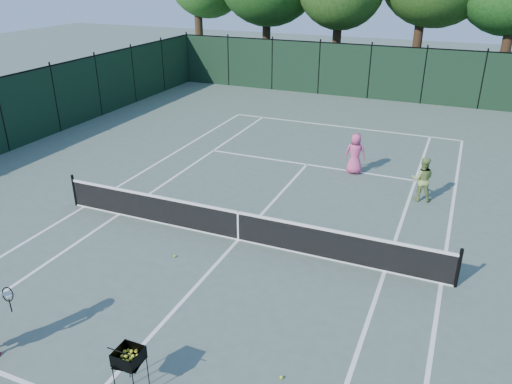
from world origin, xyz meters
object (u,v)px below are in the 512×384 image
at_px(loose_ball_near_cart, 281,377).
at_px(loose_ball_midcourt, 175,256).
at_px(player_green, 422,179).
at_px(player_pink, 355,154).
at_px(ball_hopper, 129,357).

bearing_deg(loose_ball_near_cart, loose_ball_midcourt, 144.55).
bearing_deg(player_green, loose_ball_midcourt, 38.87).
bearing_deg(player_green, loose_ball_near_cart, 71.55).
xyz_separation_m(player_pink, player_green, (2.55, -1.48, -0.02)).
height_order(player_green, loose_ball_midcourt, player_green).
bearing_deg(loose_ball_midcourt, ball_hopper, -68.31).
distance_m(loose_ball_near_cart, loose_ball_midcourt, 5.06).
bearing_deg(ball_hopper, loose_ball_midcourt, 101.88).
bearing_deg(loose_ball_midcourt, player_pink, 68.46).
xyz_separation_m(player_green, loose_ball_near_cart, (-1.48, -9.20, -0.71)).
bearing_deg(loose_ball_near_cart, player_pink, 95.69).
bearing_deg(loose_ball_near_cart, ball_hopper, -152.17).
relative_size(player_pink, loose_ball_near_cart, 22.66).
bearing_deg(player_pink, player_green, 142.40).
height_order(player_green, ball_hopper, player_green).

